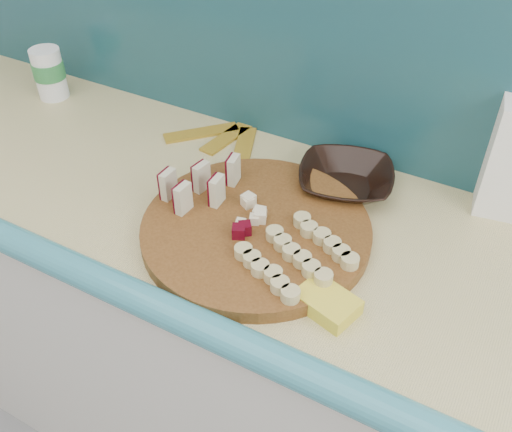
% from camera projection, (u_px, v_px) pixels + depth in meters
% --- Properties ---
extents(kitchen_counter, '(2.20, 0.63, 0.91)m').
position_uv_depth(kitchen_counter, '(242.00, 343.00, 1.46)').
color(kitchen_counter, silver).
rests_on(kitchen_counter, ground).
extents(backsplash, '(2.20, 0.02, 0.50)m').
position_uv_depth(backsplash, '(306.00, 39.00, 1.20)').
color(backsplash, teal).
rests_on(backsplash, kitchen_counter).
extents(cutting_board, '(0.58, 0.58, 0.03)m').
position_uv_depth(cutting_board, '(256.00, 229.00, 1.09)').
color(cutting_board, '#4F2A10').
rests_on(cutting_board, kitchen_counter).
extents(apple_wedges, '(0.13, 0.17, 0.06)m').
position_uv_depth(apple_wedges, '(201.00, 183.00, 1.13)').
color(apple_wedges, beige).
rests_on(apple_wedges, cutting_board).
extents(apple_chunks, '(0.07, 0.07, 0.02)m').
position_uv_depth(apple_chunks, '(247.00, 213.00, 1.09)').
color(apple_chunks, '#FDEECA').
rests_on(apple_chunks, cutting_board).
extents(banana_slices, '(0.21, 0.21, 0.02)m').
position_uv_depth(banana_slices, '(297.00, 256.00, 1.00)').
color(banana_slices, '#CBBA7C').
rests_on(banana_slices, cutting_board).
extents(brown_bowl, '(0.25, 0.25, 0.05)m').
position_uv_depth(brown_bowl, '(346.00, 180.00, 1.20)').
color(brown_bowl, black).
rests_on(brown_bowl, kitchen_counter).
extents(canister, '(0.08, 0.08, 0.13)m').
position_uv_depth(canister, '(49.00, 72.00, 1.48)').
color(canister, white).
rests_on(canister, kitchen_counter).
extents(sponge, '(0.12, 0.09, 0.03)m').
position_uv_depth(sponge, '(327.00, 303.00, 0.95)').
color(sponge, '#F5EF40').
rests_on(sponge, kitchen_counter).
extents(banana_peel, '(0.25, 0.22, 0.01)m').
position_uv_depth(banana_peel, '(225.00, 139.00, 1.36)').
color(banana_peel, '#B29022').
rests_on(banana_peel, kitchen_counter).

